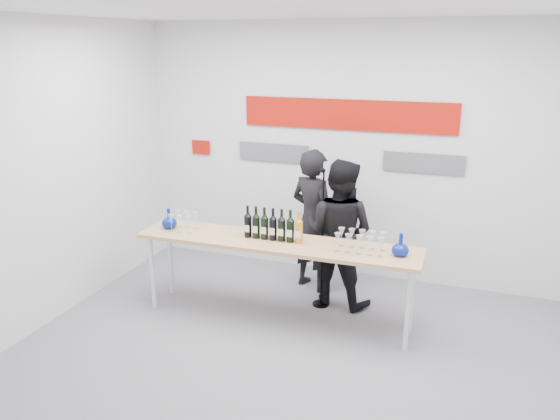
{
  "coord_description": "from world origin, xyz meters",
  "views": [
    {
      "loc": [
        1.45,
        -4.21,
        2.75
      ],
      "look_at": [
        -0.33,
        0.65,
        1.15
      ],
      "focal_mm": 35.0,
      "sensor_mm": 36.0,
      "label": 1
    }
  ],
  "objects_px": {
    "presenter_right": "(339,233)",
    "mic_stand": "(322,265)",
    "tasting_table": "(277,247)",
    "presenter_left": "(313,220)"
  },
  "relations": [
    {
      "from": "presenter_left",
      "to": "presenter_right",
      "type": "distance_m",
      "value": 0.46
    },
    {
      "from": "tasting_table",
      "to": "presenter_right",
      "type": "distance_m",
      "value": 0.78
    },
    {
      "from": "mic_stand",
      "to": "presenter_left",
      "type": "bearing_deg",
      "value": 105.48
    },
    {
      "from": "tasting_table",
      "to": "presenter_right",
      "type": "xyz_separation_m",
      "value": [
        0.49,
        0.6,
        0.01
      ]
    },
    {
      "from": "presenter_right",
      "to": "mic_stand",
      "type": "bearing_deg",
      "value": 58.37
    },
    {
      "from": "tasting_table",
      "to": "mic_stand",
      "type": "distance_m",
      "value": 0.65
    },
    {
      "from": "presenter_right",
      "to": "presenter_left",
      "type": "bearing_deg",
      "value": -25.15
    },
    {
      "from": "presenter_left",
      "to": "mic_stand",
      "type": "distance_m",
      "value": 0.59
    },
    {
      "from": "tasting_table",
      "to": "mic_stand",
      "type": "relative_size",
      "value": 1.87
    },
    {
      "from": "presenter_right",
      "to": "mic_stand",
      "type": "relative_size",
      "value": 1.04
    }
  ]
}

